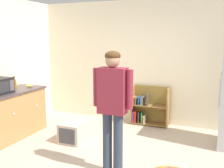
{
  "coord_description": "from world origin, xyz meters",
  "views": [
    {
      "loc": [
        1.5,
        -3.47,
        1.89
      ],
      "look_at": [
        -0.15,
        0.53,
        1.15
      ],
      "focal_mm": 43.42,
      "sensor_mm": 36.0,
      "label": 1
    }
  ],
  "objects": [
    {
      "name": "kitchen_counter",
      "position": [
        -2.2,
        0.16,
        0.45
      ],
      "size": [
        0.65,
        1.95,
        0.9
      ],
      "color": "#B47E4A",
      "rests_on": "ground"
    },
    {
      "name": "orange_cup",
      "position": [
        -2.37,
        0.75,
        0.95
      ],
      "size": [
        0.08,
        0.08,
        0.09
      ],
      "primitive_type": "cylinder",
      "color": "orange",
      "rests_on": "kitchen_counter"
    },
    {
      "name": "ground_plane",
      "position": [
        0.0,
        0.0,
        0.0
      ],
      "size": [
        12.0,
        12.0,
        0.0
      ],
      "primitive_type": "plane",
      "color": "#C6B39B",
      "rests_on": "ground"
    },
    {
      "name": "bookshelf",
      "position": [
        0.03,
        2.15,
        0.37
      ],
      "size": [
        0.8,
        0.28,
        0.85
      ],
      "color": "olive",
      "rests_on": "ground"
    },
    {
      "name": "amber_bottle",
      "position": [
        -2.26,
        0.63,
        1.0
      ],
      "size": [
        0.07,
        0.07,
        0.25
      ],
      "color": "#9E661E",
      "rests_on": "kitchen_counter"
    },
    {
      "name": "pet_carrier",
      "position": [
        -0.96,
        0.68,
        0.18
      ],
      "size": [
        0.42,
        0.55,
        0.36
      ],
      "color": "beige",
      "rests_on": "ground"
    },
    {
      "name": "banana_bunch",
      "position": [
        -2.1,
        0.9,
        0.93
      ],
      "size": [
        0.15,
        0.16,
        0.04
      ],
      "color": "yellow",
      "rests_on": "kitchen_counter"
    },
    {
      "name": "back_wall",
      "position": [
        0.0,
        2.33,
        1.35
      ],
      "size": [
        5.2,
        0.06,
        2.7
      ],
      "primitive_type": "cube",
      "color": "#F0E5C4",
      "rests_on": "ground"
    },
    {
      "name": "standing_person",
      "position": [
        0.15,
        -0.18,
        1.04
      ],
      "size": [
        0.57,
        0.22,
        1.72
      ],
      "color": "#323D50",
      "rests_on": "ground"
    },
    {
      "name": "left_side_wall",
      "position": [
        -2.63,
        0.8,
        1.35
      ],
      "size": [
        0.06,
        2.99,
        2.7
      ],
      "primitive_type": "cube",
      "color": "#F2E1C4",
      "rests_on": "ground"
    },
    {
      "name": "yellow_cup",
      "position": [
        -2.26,
        0.44,
        0.95
      ],
      "size": [
        0.08,
        0.08,
        0.09
      ],
      "primitive_type": "cylinder",
      "color": "yellow",
      "rests_on": "kitchen_counter"
    }
  ]
}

